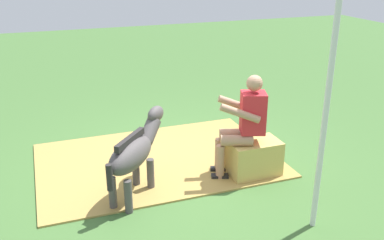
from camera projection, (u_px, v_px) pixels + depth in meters
name	position (u px, v px, depth m)	size (l,w,h in m)	color
ground_plane	(182.00, 164.00, 5.95)	(24.00, 24.00, 0.00)	#426B33
hay_patch	(158.00, 160.00, 6.05)	(3.25, 2.23, 0.02)	#AD8C47
hay_bale	(254.00, 158.00, 5.60)	(0.65, 0.41, 0.47)	tan
person_seated	(243.00, 122.00, 5.39)	(0.72, 0.55, 1.35)	tan
pony_standing	(134.00, 152.00, 5.00)	(1.01, 1.11, 0.93)	#4C4747
tent_pole_left	(325.00, 119.00, 4.19)	(0.06, 0.06, 2.43)	silver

